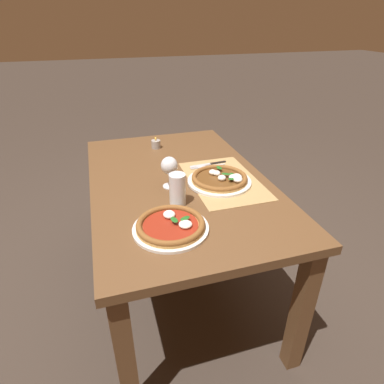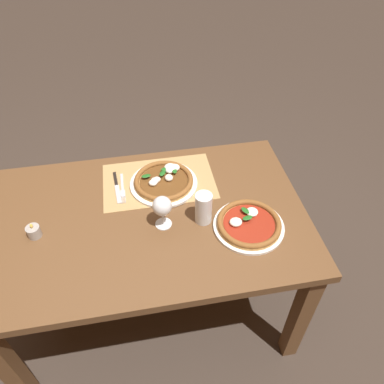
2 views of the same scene
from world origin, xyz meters
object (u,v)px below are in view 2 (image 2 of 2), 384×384
at_px(pizza_far, 249,224).
at_px(knife, 117,187).
at_px(pizza_near, 164,181).
at_px(votive_candle, 34,232).
at_px(wine_glass, 162,207).
at_px(fork, 123,188).
at_px(pint_glass, 204,209).

xyz_separation_m(pizza_far, knife, (0.53, -0.34, -0.01)).
xyz_separation_m(pizza_near, votive_candle, (0.56, 0.21, 0.00)).
xyz_separation_m(wine_glass, fork, (0.16, -0.25, -0.10)).
bearing_deg(pizza_far, pizza_near, -45.92).
xyz_separation_m(pint_glass, fork, (0.33, -0.25, -0.06)).
distance_m(pint_glass, knife, 0.45).
relative_size(pizza_far, knife, 1.38).
height_order(pint_glass, knife, pint_glass).
height_order(fork, votive_candle, votive_candle).
distance_m(pizza_far, wine_glass, 0.37).
bearing_deg(fork, wine_glass, 122.73).
relative_size(pizza_near, knife, 1.46).
height_order(wine_glass, fork, wine_glass).
relative_size(pizza_near, wine_glass, 2.03).
bearing_deg(fork, pizza_near, 179.21).
xyz_separation_m(pizza_far, wine_glass, (0.35, -0.08, 0.09)).
height_order(pizza_far, wine_glass, wine_glass).
bearing_deg(pizza_near, pizza_far, 134.08).
bearing_deg(fork, pizza_far, 147.23).
xyz_separation_m(fork, votive_candle, (0.37, 0.22, 0.02)).
relative_size(wine_glass, votive_candle, 2.15).
xyz_separation_m(wine_glass, knife, (0.19, -0.26, -0.10)).
height_order(pizza_near, wine_glass, wine_glass).
relative_size(pizza_far, fork, 1.49).
bearing_deg(votive_candle, knife, -146.39).
relative_size(wine_glass, pint_glass, 1.07).
relative_size(pizza_near, pizza_far, 1.06).
xyz_separation_m(pizza_near, fork, (0.19, -0.00, -0.02)).
bearing_deg(knife, votive_candle, 33.61).
bearing_deg(pizza_far, votive_candle, -7.31).
distance_m(pizza_far, fork, 0.61).
bearing_deg(pint_glass, pizza_far, 157.63).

